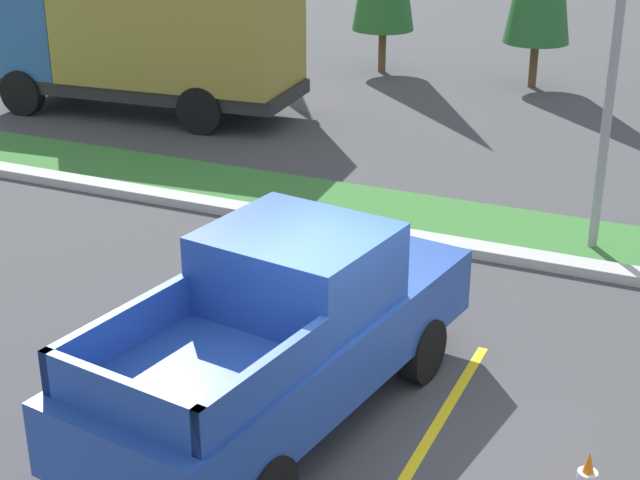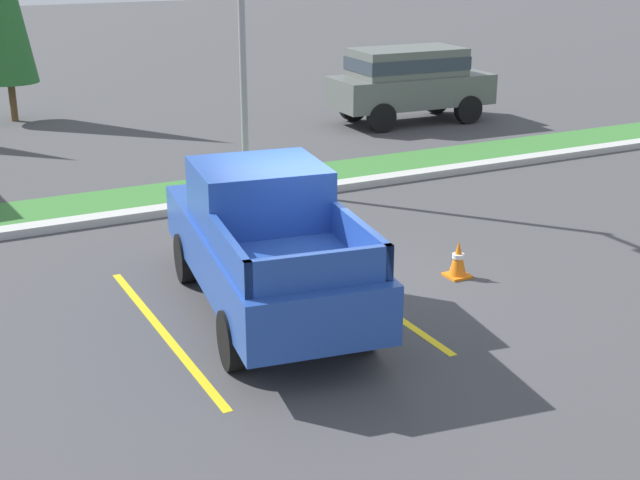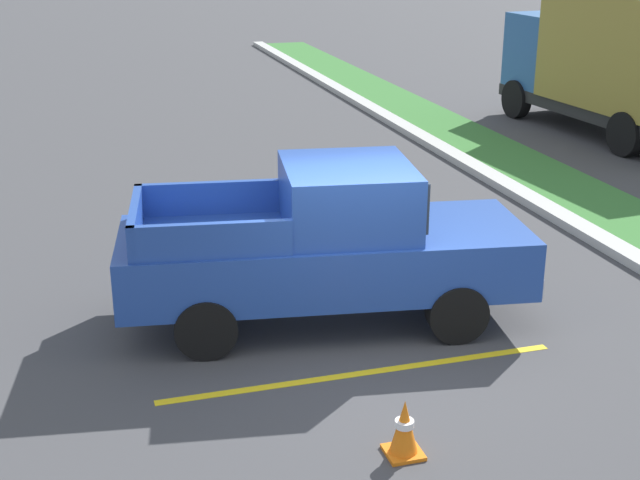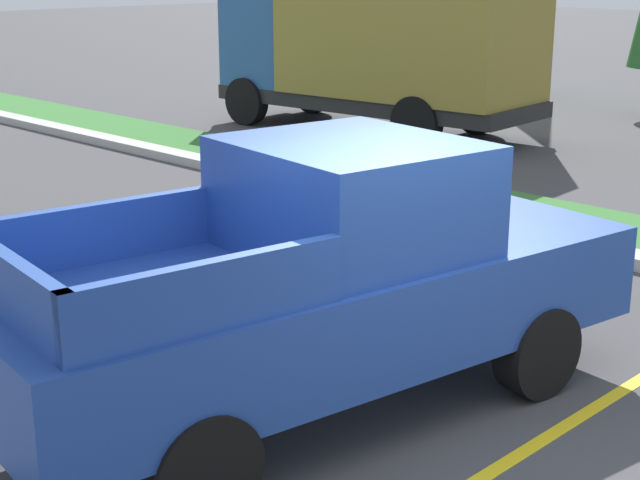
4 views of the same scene
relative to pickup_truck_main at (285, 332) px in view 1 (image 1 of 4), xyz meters
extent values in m
plane|color=#424244|center=(0.93, 0.11, -1.04)|extent=(120.00, 120.00, 0.00)
cube|color=yellow|center=(-1.56, -0.05, -1.04)|extent=(0.12, 4.80, 0.01)
cube|color=yellow|center=(1.54, -0.05, -1.04)|extent=(0.12, 4.80, 0.01)
cube|color=#B2B2AD|center=(0.93, 5.11, -0.97)|extent=(56.00, 0.40, 0.15)
cube|color=#387533|center=(0.93, 6.21, -1.01)|extent=(56.00, 1.80, 0.06)
cylinder|color=black|center=(-0.62, 1.61, -0.66)|extent=(0.39, 0.79, 0.76)
cylinder|color=black|center=(1.06, 1.36, -0.66)|extent=(0.39, 0.79, 0.76)
cylinder|color=black|center=(-1.08, -1.46, -0.66)|extent=(0.39, 0.79, 0.76)
cube|color=#23479E|center=(-0.01, -0.05, -0.16)|extent=(2.64, 5.42, 0.76)
cube|color=#23479E|center=(0.04, 0.25, 0.64)|extent=(1.98, 1.84, 0.84)
cube|color=#2D3842|center=(0.16, 1.06, 0.69)|extent=(1.61, 0.30, 0.63)
cube|color=#23479E|center=(-1.06, -1.36, 0.44)|extent=(0.38, 1.89, 0.44)
cube|color=#23479E|center=(0.62, -1.61, 0.44)|extent=(0.38, 1.89, 0.44)
cube|color=#23479E|center=(-0.35, -2.37, 0.44)|extent=(1.80, 0.36, 0.44)
cube|color=silver|center=(0.37, 2.47, -0.40)|extent=(1.81, 0.42, 0.28)
cylinder|color=black|center=(-10.73, 8.53, -0.54)|extent=(1.02, 0.38, 1.00)
cylinder|color=black|center=(-10.91, 10.73, -0.54)|extent=(1.02, 0.38, 1.00)
cylinder|color=black|center=(-6.34, 8.89, -0.54)|extent=(1.02, 0.38, 1.00)
cylinder|color=black|center=(-6.52, 11.08, -0.54)|extent=(1.02, 0.38, 1.00)
cube|color=#262626|center=(-8.23, 9.84, -0.39)|extent=(6.96, 2.84, 0.30)
cube|color=#285693|center=(-10.77, 9.64, 0.71)|extent=(1.78, 2.42, 1.90)
cube|color=#2D3842|center=(-11.59, 9.57, 0.96)|extent=(0.23, 2.10, 0.90)
cube|color=olive|center=(-7.43, 9.90, 1.06)|extent=(5.18, 2.79, 2.60)
cylinder|color=gray|center=(2.22, 6.01, 2.11)|extent=(0.14, 0.14, 6.30)
cylinder|color=brown|center=(-9.36, 16.54, -0.45)|extent=(0.20, 0.20, 1.19)
cylinder|color=brown|center=(-4.93, 15.77, -0.49)|extent=(0.20, 0.20, 1.11)
cylinder|color=brown|center=(-0.93, 15.75, -0.49)|extent=(0.20, 0.20, 1.11)
cone|color=orange|center=(3.21, -0.20, -0.72)|extent=(0.28, 0.28, 0.56)
cylinder|color=white|center=(3.21, -0.20, -0.69)|extent=(0.19, 0.19, 0.07)
camera|label=1|loc=(4.00, -7.97, 4.80)|focal=54.30mm
camera|label=2|loc=(-4.68, -10.77, 4.09)|focal=49.72mm
camera|label=3|loc=(10.08, -3.08, 3.91)|focal=49.15mm
camera|label=4|loc=(4.88, -4.98, 2.36)|focal=54.15mm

